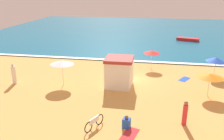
{
  "coord_description": "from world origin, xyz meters",
  "views": [
    {
      "loc": [
        1.97,
        -20.72,
        8.34
      ],
      "look_at": [
        -1.75,
        0.57,
        0.8
      ],
      "focal_mm": 37.51,
      "sensor_mm": 36.0,
      "label": 1
    }
  ],
  "objects": [
    {
      "name": "beach_umbrella_1",
      "position": [
        8.18,
        2.39,
        1.85
      ],
      "size": [
        2.04,
        2.02,
        2.11
      ],
      "color": "silver",
      "rests_on": "ground_plane"
    },
    {
      "name": "beach_umbrella_0",
      "position": [
        6.68,
        -2.2,
        1.79
      ],
      "size": [
        2.83,
        2.83,
        1.96
      ],
      "color": "silver",
      "rests_on": "ground_plane"
    },
    {
      "name": "beach_umbrella_3",
      "position": [
        -5.82,
        -1.95,
        2.14
      ],
      "size": [
        2.95,
        2.95,
        2.35
      ],
      "color": "silver",
      "rests_on": "ground_plane"
    },
    {
      "name": "beach_towel_1",
      "position": [
        0.93,
        -8.74,
        0.01
      ],
      "size": [
        1.2,
        1.85,
        0.01
      ],
      "color": "red",
      "rests_on": "ground_plane"
    },
    {
      "name": "wave_breaker_foam",
      "position": [
        0.0,
        6.3,
        0.1
      ],
      "size": [
        57.0,
        0.7,
        0.01
      ],
      "primitive_type": "cube",
      "color": "white",
      "rests_on": "ocean_water"
    },
    {
      "name": "beach_towel_0",
      "position": [
        5.27,
        1.35,
        0.01
      ],
      "size": [
        1.34,
        1.62,
        0.01
      ],
      "color": "blue",
      "rests_on": "ground_plane"
    },
    {
      "name": "beach_umbrella_7",
      "position": [
        1.99,
        4.07,
        1.89
      ],
      "size": [
        2.08,
        2.09,
        2.1
      ],
      "color": "silver",
      "rests_on": "ground_plane"
    },
    {
      "name": "parked_bicycle",
      "position": [
        -1.33,
        -8.32,
        0.38
      ],
      "size": [
        0.85,
        1.66,
        0.76
      ],
      "color": "black",
      "rests_on": "ground_plane"
    },
    {
      "name": "beachgoer_3",
      "position": [
        4.29,
        -6.96,
        0.82
      ],
      "size": [
        0.43,
        0.43,
        1.69
      ],
      "color": "red",
      "rests_on": "ground_plane"
    },
    {
      "name": "beachgoer_6",
      "position": [
        -10.41,
        -2.42,
        0.88
      ],
      "size": [
        0.43,
        0.43,
        1.89
      ],
      "color": "white",
      "rests_on": "ground_plane"
    },
    {
      "name": "small_boat_0",
      "position": [
        7.82,
        19.45,
        0.33
      ],
      "size": [
        3.72,
        2.11,
        0.47
      ],
      "color": "red",
      "rests_on": "ocean_water"
    },
    {
      "name": "ocean_water",
      "position": [
        0.0,
        28.0,
        0.05
      ],
      "size": [
        60.0,
        44.0,
        0.1
      ],
      "primitive_type": "cube",
      "color": "#146B93",
      "rests_on": "ground_plane"
    },
    {
      "name": "beachgoer_5",
      "position": [
        0.66,
        -7.92,
        0.35
      ],
      "size": [
        0.54,
        0.54,
        0.85
      ],
      "color": "blue",
      "rests_on": "ground_plane"
    },
    {
      "name": "lifeguard_cabana",
      "position": [
        -0.76,
        -1.4,
        1.36
      ],
      "size": [
        2.4,
        2.38,
        2.67
      ],
      "color": "white",
      "rests_on": "ground_plane"
    },
    {
      "name": "ground_plane",
      "position": [
        0.0,
        0.0,
        0.0
      ],
      "size": [
        60.0,
        60.0,
        0.0
      ],
      "primitive_type": "plane",
      "color": "#E0A856"
    }
  ]
}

